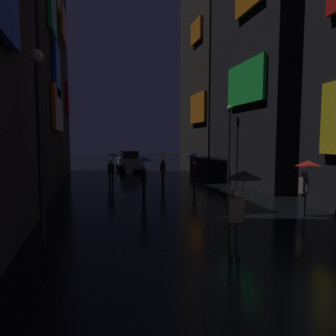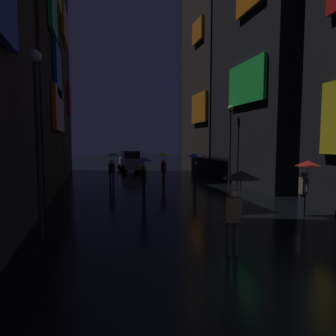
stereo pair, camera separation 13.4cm
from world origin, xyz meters
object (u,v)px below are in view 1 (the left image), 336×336
at_px(pedestrian_foreground_left_yellow, 163,159).
at_px(pedestrian_far_right_blue, 194,161).
at_px(pedestrian_midstreet_centre_red, 307,172).
at_px(streetlamp_left_near, 39,122).
at_px(car_distant, 129,161).
at_px(pedestrian_foreground_right_blue, 144,166).
at_px(streetlamp_right_far, 229,135).
at_px(pedestrian_near_crossing_black, 241,189).
at_px(pedestrian_midstreet_left_green, 113,160).

bearing_deg(pedestrian_foreground_left_yellow, pedestrian_far_right_blue, -52.08).
relative_size(pedestrian_midstreet_centre_red, streetlamp_left_near, 0.40).
relative_size(pedestrian_far_right_blue, streetlamp_left_near, 0.40).
xyz_separation_m(pedestrian_midstreet_centre_red, car_distant, (-4.26, 18.56, -0.74)).
bearing_deg(pedestrian_far_right_blue, streetlamp_left_near, -133.91).
bearing_deg(car_distant, pedestrian_foreground_right_blue, -94.58).
bearing_deg(pedestrian_midstreet_centre_red, pedestrian_foreground_right_blue, 141.34).
height_order(streetlamp_left_near, streetlamp_right_far, streetlamp_left_near).
distance_m(pedestrian_near_crossing_black, pedestrian_midstreet_centre_red, 5.16).
relative_size(pedestrian_far_right_blue, car_distant, 0.50).
relative_size(pedestrian_foreground_left_yellow, pedestrian_foreground_right_blue, 1.00).
height_order(pedestrian_far_right_blue, pedestrian_midstreet_centre_red, same).
distance_m(pedestrian_foreground_right_blue, car_distant, 14.30).
bearing_deg(pedestrian_midstreet_left_green, streetlamp_left_near, -105.80).
height_order(pedestrian_foreground_right_blue, pedestrian_midstreet_centre_red, same).
relative_size(pedestrian_midstreet_left_green, streetlamp_right_far, 0.42).
relative_size(pedestrian_near_crossing_black, streetlamp_left_near, 0.40).
xyz_separation_m(pedestrian_near_crossing_black, pedestrian_midstreet_centre_red, (4.27, 2.88, 0.00)).
xyz_separation_m(pedestrian_near_crossing_black, streetlamp_right_far, (5.08, 11.02, 1.55)).
relative_size(pedestrian_far_right_blue, pedestrian_midstreet_centre_red, 1.00).
relative_size(pedestrian_foreground_right_blue, pedestrian_midstreet_left_green, 1.00).
bearing_deg(pedestrian_foreground_right_blue, pedestrian_foreground_left_yellow, 66.22).
height_order(pedestrian_near_crossing_black, streetlamp_left_near, streetlamp_left_near).
relative_size(pedestrian_foreground_right_blue, streetlamp_right_far, 0.42).
relative_size(pedestrian_near_crossing_black, pedestrian_midstreet_centre_red, 1.00).
xyz_separation_m(pedestrian_foreground_left_yellow, pedestrian_foreground_right_blue, (-2.10, -4.77, 0.00)).
height_order(car_distant, streetlamp_right_far, streetlamp_right_far).
distance_m(pedestrian_midstreet_left_green, streetlamp_left_near, 10.07).
xyz_separation_m(pedestrian_foreground_right_blue, streetlamp_right_far, (6.21, 3.81, 1.55)).
bearing_deg(pedestrian_midstreet_left_green, car_distant, 76.57).
distance_m(pedestrian_foreground_left_yellow, pedestrian_foreground_right_blue, 5.22).
bearing_deg(streetlamp_left_near, pedestrian_midstreet_centre_red, 2.12).
relative_size(pedestrian_foreground_right_blue, car_distant, 0.50).
distance_m(pedestrian_foreground_right_blue, pedestrian_midstreet_centre_red, 6.92).
bearing_deg(pedestrian_midstreet_left_green, pedestrian_foreground_left_yellow, -2.12).
height_order(pedestrian_near_crossing_black, car_distant, pedestrian_near_crossing_black).
bearing_deg(pedestrian_near_crossing_black, pedestrian_far_right_blue, 76.71).
distance_m(pedestrian_midstreet_left_green, streetlamp_right_far, 7.54).
height_order(pedestrian_midstreet_left_green, pedestrian_midstreet_centre_red, same).
relative_size(pedestrian_near_crossing_black, pedestrian_foreground_right_blue, 1.00).
bearing_deg(car_distant, pedestrian_foreground_left_yellow, -84.20).
relative_size(pedestrian_foreground_left_yellow, streetlamp_right_far, 0.42).
height_order(pedestrian_near_crossing_black, pedestrian_far_right_blue, same).
bearing_deg(pedestrian_foreground_left_yellow, pedestrian_midstreet_centre_red, -70.05).
height_order(pedestrian_near_crossing_black, pedestrian_foreground_left_yellow, same).
bearing_deg(pedestrian_far_right_blue, pedestrian_midstreet_left_green, 157.13).
height_order(pedestrian_foreground_right_blue, pedestrian_midstreet_left_green, same).
xyz_separation_m(pedestrian_midstreet_left_green, car_distant, (2.23, 9.35, -0.74)).
bearing_deg(pedestrian_near_crossing_black, pedestrian_foreground_left_yellow, 85.36).
height_order(pedestrian_midstreet_left_green, streetlamp_left_near, streetlamp_left_near).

